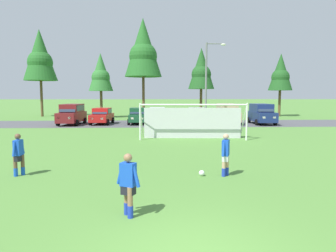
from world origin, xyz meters
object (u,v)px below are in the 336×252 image
soccer_ball (202,173)px  soccer_goal (193,121)px  player_defender_far (226,155)px  parked_car_slot_center (157,115)px  player_striker_near (128,185)px  parked_car_slot_right (227,113)px  player_midfield_center (19,155)px  parked_car_slot_left (102,116)px  street_lamp (208,84)px  parked_car_slot_center_left (138,116)px  parked_car_slot_far_left (72,114)px  parked_car_slot_far_right (262,114)px  parked_car_slot_center_right (197,115)px

soccer_ball → soccer_goal: (0.87, 10.21, 1.18)m
player_defender_far → parked_car_slot_center: bearing=96.2°
soccer_ball → parked_car_slot_center: 22.75m
player_striker_near → soccer_goal: bearing=76.6°
parked_car_slot_right → player_midfield_center: bearing=-121.7°
soccer_ball → parked_car_slot_left: parked_car_slot_left is taller
soccer_ball → parked_car_slot_right: 22.28m
player_striker_near → street_lamp: bearing=75.3°
soccer_ball → parked_car_slot_center: (-1.56, 22.68, 0.77)m
parked_car_slot_center_left → street_lamp: (6.91, -3.70, 3.28)m
soccer_goal → street_lamp: size_ratio=0.94×
street_lamp → parked_car_slot_center_left: bearing=151.8°
soccer_ball → parked_car_slot_center_left: size_ratio=0.05×
parked_car_slot_left → parked_car_slot_center: 6.01m
soccer_ball → player_midfield_center: player_midfield_center is taller
parked_car_slot_far_left → parked_car_slot_left: (3.04, 0.49, -0.24)m
parked_car_slot_left → parked_car_slot_far_right: size_ratio=0.93×
parked_car_slot_center → player_striker_near: bearing=-92.0°
player_striker_near → parked_car_slot_center: (0.92, 26.56, 0.05)m
player_defender_far → parked_car_slot_far_right: 22.65m
parked_car_slot_far_right → street_lamp: street_lamp is taller
parked_car_slot_far_right → player_defender_far: bearing=-112.5°
player_midfield_center → parked_car_slot_center_right: size_ratio=0.39×
player_striker_near → parked_car_slot_far_right: 27.55m
parked_car_slot_far_right → player_midfield_center: bearing=-129.0°
soccer_goal → parked_car_slot_left: size_ratio=1.74×
parked_car_slot_center → street_lamp: bearing=-44.4°
player_striker_near → parked_car_slot_far_right: size_ratio=0.35×
soccer_ball → player_striker_near: (-2.49, -3.88, 0.71)m
player_midfield_center → player_defender_far: (7.96, -0.37, 0.00)m
parked_car_slot_left → parked_car_slot_center_left: 3.83m
parked_car_slot_far_left → player_striker_near: bearing=-72.2°
player_midfield_center → parked_car_slot_right: parked_car_slot_right is taller
player_defender_far → soccer_goal: bearing=90.2°
parked_car_slot_center_right → street_lamp: street_lamp is taller
parked_car_slot_center_right → parked_car_slot_far_right: 6.85m
street_lamp → soccer_goal: bearing=-107.1°
player_striker_near → parked_car_slot_far_left: bearing=107.8°
soccer_ball → parked_car_slot_far_right: parked_car_slot_far_right is taller
parked_car_slot_far_right → street_lamp: (-6.32, -2.92, 3.05)m
parked_car_slot_far_left → player_midfield_center: bearing=-80.5°
soccer_goal → player_midfield_center: bearing=-128.8°
player_striker_near → parked_car_slot_right: size_ratio=0.35×
player_striker_near → player_defender_far: 5.12m
player_striker_near → parked_car_slot_left: (-4.99, 25.47, 0.05)m
street_lamp → parked_car_slot_center_right: bearing=96.0°
soccer_goal → player_defender_far: 10.26m
player_striker_near → player_midfield_center: (-4.57, 4.21, 0.00)m
soccer_ball → parked_car_slot_center_right: bearing=82.7°
player_midfield_center → soccer_goal: bearing=51.2°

